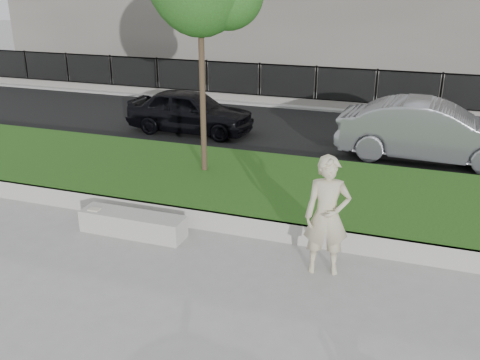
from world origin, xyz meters
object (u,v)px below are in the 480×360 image
at_px(car_dark, 190,111).
at_px(car_silver, 431,131).
at_px(stone_bench, 133,224).
at_px(book, 94,209).
at_px(man, 327,216).

height_order(car_dark, car_silver, car_silver).
relative_size(stone_bench, car_dark, 0.52).
distance_m(book, car_silver, 8.94).
bearing_deg(man, book, 166.33).
xyz_separation_m(man, car_silver, (1.53, 6.65, -0.18)).
height_order(stone_bench, car_silver, car_silver).
distance_m(stone_bench, car_dark, 7.19).
bearing_deg(man, car_silver, 64.22).
bearing_deg(stone_bench, car_silver, 51.00).
distance_m(man, book, 4.55).
bearing_deg(book, man, -2.43).
distance_m(book, car_dark, 7.10).
bearing_deg(book, car_silver, 45.84).
relative_size(man, car_dark, 0.51).
xyz_separation_m(stone_bench, car_dark, (-1.92, 6.91, 0.51)).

